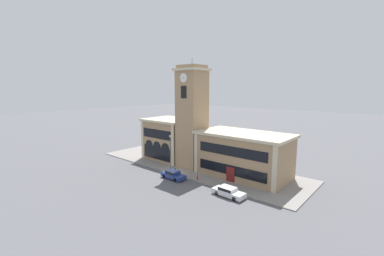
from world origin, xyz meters
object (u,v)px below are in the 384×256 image
object	(u,v)px
parked_car_mid	(228,191)
fire_hydrant	(198,178)
street_lamp	(170,148)
bollard	(175,171)
parked_car_near	(173,174)

from	to	relation	value
parked_car_mid	fire_hydrant	size ratio (longest dim) A/B	5.59
street_lamp	bollard	bearing A→B (deg)	-9.02
parked_car_near	fire_hydrant	distance (m)	4.25
parked_car_near	street_lamp	xyz separation A→B (m)	(-2.57, 1.92, 3.77)
street_lamp	bollard	world-z (taller)	street_lamp
parked_car_mid	fire_hydrant	bearing A→B (deg)	167.57
parked_car_near	fire_hydrant	bearing A→B (deg)	27.73
parked_car_near	street_lamp	bearing A→B (deg)	145.24
parked_car_mid	bollard	distance (m)	12.27
street_lamp	parked_car_near	bearing A→B (deg)	-36.78
parked_car_near	street_lamp	size ratio (longest dim) A/B	0.66
parked_car_mid	street_lamp	bearing A→B (deg)	173.94
fire_hydrant	street_lamp	bearing A→B (deg)	179.29
parked_car_mid	bollard	world-z (taller)	parked_car_mid
parked_car_mid	bollard	xyz separation A→B (m)	(-12.15, 1.70, -0.04)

